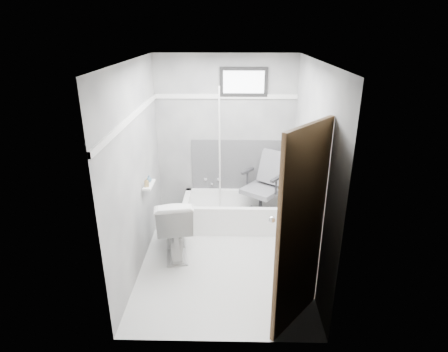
{
  "coord_description": "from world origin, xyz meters",
  "views": [
    {
      "loc": [
        0.09,
        -3.96,
        2.73
      ],
      "look_at": [
        0.0,
        0.35,
        1.0
      ],
      "focal_mm": 30.0,
      "sensor_mm": 36.0,
      "label": 1
    }
  ],
  "objects_px": {
    "office_chair": "(261,186)",
    "soap_bottle_a": "(146,182)",
    "door": "(337,250)",
    "soap_bottle_b": "(149,179)",
    "toilet": "(175,225)",
    "bathtub": "(235,211)"
  },
  "relations": [
    {
      "from": "office_chair",
      "to": "toilet",
      "type": "bearing_deg",
      "value": -107.62
    },
    {
      "from": "bathtub",
      "to": "soap_bottle_a",
      "type": "height_order",
      "value": "soap_bottle_a"
    },
    {
      "from": "office_chair",
      "to": "door",
      "type": "xyz_separation_m",
      "value": [
        0.46,
        -2.26,
        0.4
      ]
    },
    {
      "from": "bathtub",
      "to": "soap_bottle_b",
      "type": "relative_size",
      "value": 17.15
    },
    {
      "from": "soap_bottle_a",
      "to": "bathtub",
      "type": "bearing_deg",
      "value": 33.56
    },
    {
      "from": "toilet",
      "to": "soap_bottle_b",
      "type": "height_order",
      "value": "soap_bottle_b"
    },
    {
      "from": "office_chair",
      "to": "soap_bottle_a",
      "type": "xyz_separation_m",
      "value": [
        -1.46,
        -0.78,
        0.37
      ]
    },
    {
      "from": "office_chair",
      "to": "door",
      "type": "relative_size",
      "value": 0.48
    },
    {
      "from": "soap_bottle_a",
      "to": "office_chair",
      "type": "bearing_deg",
      "value": 27.97
    },
    {
      "from": "door",
      "to": "soap_bottle_a",
      "type": "height_order",
      "value": "door"
    },
    {
      "from": "door",
      "to": "soap_bottle_b",
      "type": "distance_m",
      "value": 2.52
    },
    {
      "from": "soap_bottle_b",
      "to": "office_chair",
      "type": "bearing_deg",
      "value": 23.51
    },
    {
      "from": "bathtub",
      "to": "office_chair",
      "type": "xyz_separation_m",
      "value": [
        0.37,
        0.05,
        0.39
      ]
    },
    {
      "from": "toilet",
      "to": "soap_bottle_a",
      "type": "xyz_separation_m",
      "value": [
        -0.32,
        0.03,
        0.56
      ]
    },
    {
      "from": "toilet",
      "to": "soap_bottle_b",
      "type": "bearing_deg",
      "value": -38.69
    },
    {
      "from": "office_chair",
      "to": "soap_bottle_b",
      "type": "distance_m",
      "value": 1.63
    },
    {
      "from": "office_chair",
      "to": "bathtub",
      "type": "bearing_deg",
      "value": -135.24
    },
    {
      "from": "office_chair",
      "to": "soap_bottle_b",
      "type": "bearing_deg",
      "value": -119.49
    },
    {
      "from": "door",
      "to": "soap_bottle_b",
      "type": "relative_size",
      "value": 22.86
    },
    {
      "from": "toilet",
      "to": "door",
      "type": "xyz_separation_m",
      "value": [
        1.6,
        -1.45,
        0.6
      ]
    },
    {
      "from": "soap_bottle_a",
      "to": "door",
      "type": "bearing_deg",
      "value": -37.71
    },
    {
      "from": "toilet",
      "to": "door",
      "type": "bearing_deg",
      "value": 127.72
    }
  ]
}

